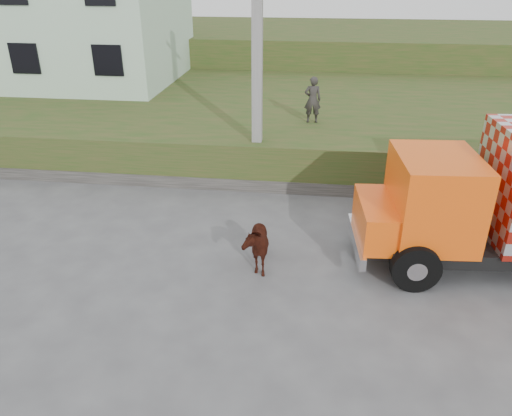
# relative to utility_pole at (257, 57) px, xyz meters

# --- Properties ---
(ground) EXTENTS (120.00, 120.00, 0.00)m
(ground) POSITION_rel_utility_pole_xyz_m (1.00, -4.60, -4.08)
(ground) COLOR #474749
(ground) RESTS_ON ground
(embankment) EXTENTS (40.00, 12.00, 1.50)m
(embankment) POSITION_rel_utility_pole_xyz_m (1.00, 5.40, -3.33)
(embankment) COLOR #264818
(embankment) RESTS_ON ground
(embankment_far) EXTENTS (40.00, 12.00, 3.00)m
(embankment_far) POSITION_rel_utility_pole_xyz_m (1.00, 17.40, -2.58)
(embankment_far) COLOR #264818
(embankment_far) RESTS_ON ground
(retaining_strip) EXTENTS (16.00, 0.50, 0.40)m
(retaining_strip) POSITION_rel_utility_pole_xyz_m (-1.00, -0.40, -3.88)
(retaining_strip) COLOR #595651
(retaining_strip) RESTS_ON ground
(building) EXTENTS (10.00, 8.00, 6.00)m
(building) POSITION_rel_utility_pole_xyz_m (-10.00, 8.40, 0.42)
(building) COLOR #ABC8AF
(building) RESTS_ON embankment
(utility_pole) EXTENTS (1.20, 0.30, 8.00)m
(utility_pole) POSITION_rel_utility_pole_xyz_m (0.00, 0.00, 0.00)
(utility_pole) COLOR gray
(utility_pole) RESTS_ON ground
(cow) EXTENTS (0.96, 1.58, 1.25)m
(cow) POSITION_rel_utility_pole_xyz_m (0.54, -4.86, -3.45)
(cow) COLOR #36190D
(cow) RESTS_ON ground
(pedestrian) EXTENTS (0.61, 0.43, 1.60)m
(pedestrian) POSITION_rel_utility_pole_xyz_m (1.65, 2.30, -1.77)
(pedestrian) COLOR #302D2B
(pedestrian) RESTS_ON embankment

